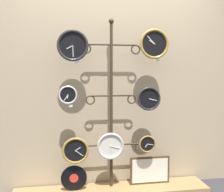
# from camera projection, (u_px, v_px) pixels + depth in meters

# --- Properties ---
(shop_wall) EXTENTS (4.40, 0.04, 2.80)m
(shop_wall) POSITION_uv_depth(u_px,v_px,m) (109.00, 70.00, 3.06)
(shop_wall) COLOR tan
(shop_wall) RESTS_ON ground_plane
(low_shelf) EXTENTS (2.20, 0.36, 0.06)m
(low_shelf) POSITION_uv_depth(u_px,v_px,m) (112.00, 191.00, 2.96)
(low_shelf) COLOR #9E7A4C
(low_shelf) RESTS_ON ground_plane
(display_stand) EXTENTS (0.74, 0.40, 1.95)m
(display_stand) POSITION_uv_depth(u_px,v_px,m) (111.00, 141.00, 2.97)
(display_stand) COLOR #382D1E
(display_stand) RESTS_ON ground_plane
(clock_top_left) EXTENTS (0.33, 0.04, 0.33)m
(clock_top_left) POSITION_uv_depth(u_px,v_px,m) (73.00, 46.00, 2.72)
(clock_top_left) COLOR black
(clock_top_right) EXTENTS (0.33, 0.04, 0.33)m
(clock_top_right) POSITION_uv_depth(u_px,v_px,m) (154.00, 44.00, 2.86)
(clock_top_right) COLOR black
(clock_middle_left) EXTENTS (0.20, 0.04, 0.20)m
(clock_middle_left) POSITION_uv_depth(u_px,v_px,m) (68.00, 95.00, 2.75)
(clock_middle_left) COLOR black
(clock_middle_right) EXTENTS (0.27, 0.04, 0.27)m
(clock_middle_right) POSITION_uv_depth(u_px,v_px,m) (149.00, 99.00, 2.90)
(clock_middle_right) COLOR black
(clock_bottom_left) EXTENTS (0.29, 0.04, 0.29)m
(clock_bottom_left) POSITION_uv_depth(u_px,v_px,m) (76.00, 151.00, 2.83)
(clock_bottom_left) COLOR black
(clock_bottom_center) EXTENTS (0.30, 0.04, 0.30)m
(clock_bottom_center) POSITION_uv_depth(u_px,v_px,m) (110.00, 146.00, 2.87)
(clock_bottom_center) COLOR silver
(clock_bottom_right) EXTENTS (0.19, 0.04, 0.19)m
(clock_bottom_right) POSITION_uv_depth(u_px,v_px,m) (147.00, 144.00, 2.94)
(clock_bottom_right) COLOR black
(vinyl_record) EXTENTS (0.29, 0.01, 0.29)m
(vinyl_record) POSITION_uv_depth(u_px,v_px,m) (74.00, 178.00, 2.89)
(vinyl_record) COLOR black
(vinyl_record) RESTS_ON low_shelf
(picture_frame) EXTENTS (0.47, 0.02, 0.32)m
(picture_frame) POSITION_uv_depth(u_px,v_px,m) (150.00, 170.00, 3.07)
(picture_frame) COLOR #4C381E
(picture_frame) RESTS_ON low_shelf
(price_tag_upper) EXTENTS (0.04, 0.00, 0.03)m
(price_tag_upper) POSITION_uv_depth(u_px,v_px,m) (77.00, 63.00, 2.74)
(price_tag_upper) COLOR white
(price_tag_mid) EXTENTS (0.04, 0.00, 0.03)m
(price_tag_mid) POSITION_uv_depth(u_px,v_px,m) (158.00, 60.00, 2.88)
(price_tag_mid) COLOR white
(price_tag_lower) EXTENTS (0.04, 0.00, 0.03)m
(price_tag_lower) POSITION_uv_depth(u_px,v_px,m) (71.00, 106.00, 2.77)
(price_tag_lower) COLOR white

